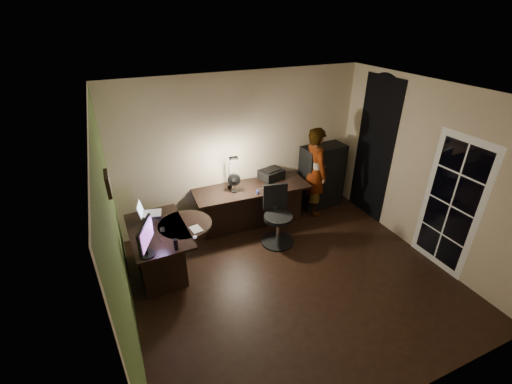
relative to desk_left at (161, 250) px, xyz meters
name	(u,v)px	position (x,y,z in m)	size (l,w,h in m)	color
floor	(293,280)	(1.73, -1.00, -0.38)	(4.50, 4.00, 0.01)	black
ceiling	(306,96)	(1.73, -1.00, 2.33)	(4.50, 4.00, 0.01)	silver
wall_back	(242,150)	(1.73, 1.01, 0.98)	(4.50, 0.01, 2.70)	#C4B191
wall_front	(420,311)	(1.73, -3.00, 0.98)	(4.50, 0.01, 2.70)	#C4B191
wall_left	(116,243)	(-0.53, -1.00, 0.98)	(0.01, 4.00, 2.70)	#C4B191
wall_right	(426,172)	(3.98, -1.00, 0.98)	(0.01, 4.00, 2.70)	#C4B191
green_wall_overlay	(117,243)	(-0.51, -1.00, 0.98)	(0.00, 4.00, 2.70)	#47612A
arched_doorway	(374,150)	(3.97, 0.15, 0.93)	(0.01, 0.90, 2.60)	black
french_door	(451,205)	(3.96, -1.55, 0.68)	(0.02, 0.92, 2.10)	white
framed_picture	(108,184)	(-0.49, -0.55, 1.48)	(0.04, 0.30, 0.25)	black
desk_left	(161,250)	(0.00, 0.00, 0.00)	(0.80, 1.29, 0.75)	black
desk_right	(252,206)	(1.75, 0.63, 0.01)	(2.05, 0.72, 0.77)	black
cabinet	(321,176)	(3.31, 0.75, 0.26)	(0.85, 0.42, 1.27)	black
laptop_stand	(152,216)	(-0.03, 0.33, 0.42)	(0.23, 0.19, 0.10)	silver
laptop	(150,208)	(-0.03, 0.33, 0.57)	(0.31, 0.29, 0.21)	silver
monitor	(145,244)	(-0.22, -0.52, 0.54)	(0.10, 0.52, 0.34)	black
mouse	(195,237)	(0.44, -0.41, 0.39)	(0.06, 0.09, 0.03)	silver
phone	(162,230)	(0.06, -0.02, 0.37)	(0.06, 0.12, 0.01)	black
pen	(160,239)	(-0.02, -0.24, 0.38)	(0.01, 0.12, 0.01)	black
speaker	(176,244)	(0.15, -0.56, 0.45)	(0.06, 0.06, 0.16)	black
notepad	(196,229)	(0.51, -0.21, 0.38)	(0.14, 0.20, 0.01)	silver
desk_fan	(234,182)	(1.41, 0.60, 0.58)	(0.22, 0.12, 0.34)	black
headphones	(261,191)	(1.81, 0.37, 0.45)	(0.17, 0.07, 0.08)	#2A359E
printer	(271,174)	(2.22, 0.81, 0.50)	(0.42, 0.32, 0.19)	black
desk_lamp	(229,169)	(1.38, 0.77, 0.77)	(0.18, 0.33, 0.73)	black
office_chair	(278,217)	(1.93, -0.07, 0.13)	(0.56, 0.56, 1.01)	black
person	(315,172)	(3.02, 0.57, 0.49)	(0.62, 0.41, 1.72)	#D8A88C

